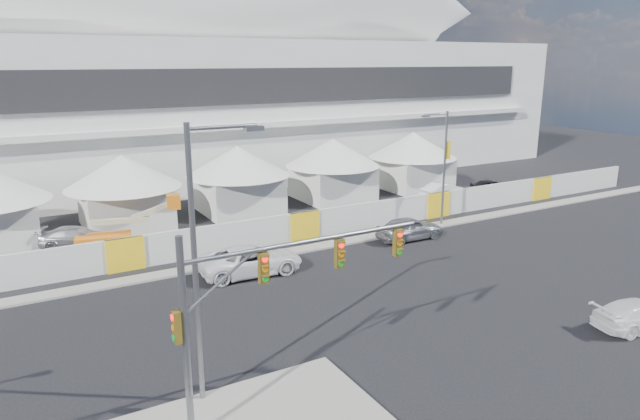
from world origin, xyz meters
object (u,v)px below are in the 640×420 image
sedan_silver (409,228)px  pickup_curb (251,260)px  lot_car_b (491,186)px  lot_car_c (77,237)px  boom_lift (114,235)px  streetlight_median (201,247)px  lot_car_a (443,191)px  streetlight_curb (443,160)px  traffic_mast (245,317)px

sedan_silver → pickup_curb: bearing=94.3°
lot_car_b → lot_car_c: size_ratio=0.81×
boom_lift → streetlight_median: bearing=-78.4°
lot_car_a → streetlight_curb: 9.86m
pickup_curb → lot_car_a: pickup_curb is taller
lot_car_a → streetlight_curb: size_ratio=0.51×
lot_car_b → traffic_mast: 39.85m
traffic_mast → streetlight_median: (-0.67, 2.12, 1.89)m
pickup_curb → streetlight_curb: size_ratio=0.70×
streetlight_median → streetlight_curb: bearing=30.4°
lot_car_c → streetlight_median: 21.96m
lot_car_b → streetlight_curb: size_ratio=0.46×
lot_car_c → streetlight_curb: size_ratio=0.56×
sedan_silver → streetlight_curb: 6.11m
sedan_silver → streetlight_median: size_ratio=0.48×
sedan_silver → boom_lift: size_ratio=0.69×
streetlight_curb → lot_car_c: bearing=162.0°
sedan_silver → streetlight_median: bearing=123.7°
pickup_curb → lot_car_a: size_ratio=1.38×
sedan_silver → traffic_mast: 22.75m
lot_car_b → streetlight_median: 39.55m
lot_car_b → streetlight_curb: bearing=135.2°
streetlight_median → lot_car_a: bearing=34.6°
lot_car_a → lot_car_b: bearing=-98.5°
lot_car_a → lot_car_c: bearing=84.5°
lot_car_b → boom_lift: (-33.87, 0.50, 0.26)m
lot_car_a → traffic_mast: (-28.05, -21.91, 3.30)m
streetlight_median → streetlight_curb: size_ratio=1.17×
sedan_silver → lot_car_a: 13.07m
sedan_silver → boom_lift: 19.92m
traffic_mast → streetlight_median: bearing=107.7°
lot_car_a → streetlight_curb: (-6.07, -6.50, 4.25)m
traffic_mast → boom_lift: size_ratio=1.32×
lot_car_a → lot_car_c: (-30.52, 1.46, -0.02)m
streetlight_median → streetlight_curb: 26.29m
boom_lift → traffic_mast: bearing=-76.5°
lot_car_a → lot_car_c: lot_car_a is taller
lot_car_b → traffic_mast: (-33.47, -21.37, 3.36)m
pickup_curb → streetlight_median: size_ratio=0.60×
pickup_curb → lot_car_c: 13.06m
lot_car_c → traffic_mast: traffic_mast is taller
traffic_mast → streetlight_curb: streetlight_curb is taller
lot_car_a → streetlight_median: (-28.73, -19.80, 5.19)m
streetlight_median → lot_car_b: bearing=29.4°
sedan_silver → traffic_mast: (-17.81, -13.79, 3.21)m
streetlight_curb → pickup_curb: bearing=-172.2°
streetlight_median → boom_lift: (0.27, 19.75, -4.99)m
traffic_mast → boom_lift: (-0.40, 21.86, -3.10)m
lot_car_a → boom_lift: boom_lift is taller
traffic_mast → streetlight_curb: size_ratio=1.07×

